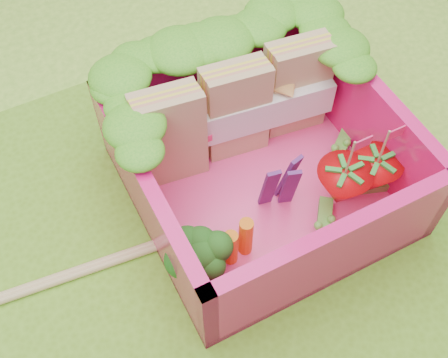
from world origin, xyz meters
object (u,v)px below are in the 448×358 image
chopsticks (19,292)px  strawberry_left (341,188)px  sandwich_stack (236,111)px  broccoli (201,256)px  bento_box (263,160)px  strawberry_right (372,176)px

chopsticks → strawberry_left: bearing=-10.1°
sandwich_stack → broccoli: bearing=-129.4°
broccoli → chopsticks: broccoli is taller
bento_box → strawberry_left: bearing=-43.7°
strawberry_left → chopsticks: bearing=169.9°
bento_box → strawberry_left: strawberry_left is taller
broccoli → strawberry_right: strawberry_right is taller
sandwich_stack → chopsticks: bearing=-167.6°
sandwich_stack → strawberry_left: 0.67m
bento_box → strawberry_left: 0.42m
bento_box → broccoli: bearing=-147.5°
sandwich_stack → broccoli: 0.81m
strawberry_right → strawberry_left: bearing=176.3°
broccoli → chopsticks: size_ratio=0.14×
broccoli → strawberry_left: (0.80, 0.04, -0.04)m
bento_box → chopsticks: size_ratio=0.56×
bento_box → sandwich_stack: 0.31m
sandwich_stack → strawberry_right: size_ratio=2.17×
broccoli → bento_box: bearing=32.5°
bento_box → strawberry_left: (0.30, -0.28, -0.08)m
broccoli → sandwich_stack: bearing=50.6°
broccoli → chopsticks: 0.91m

